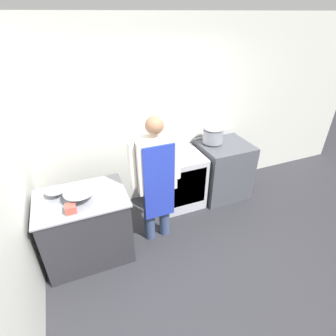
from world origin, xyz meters
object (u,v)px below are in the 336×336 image
object	(u,v)px
person_cook	(156,175)
stove	(223,170)
stock_pot	(213,134)
plastic_tub	(71,209)
fridge_unit	(178,180)
mixing_bowl	(80,196)

from	to	relation	value
person_cook	stove	bearing A→B (deg)	21.67
person_cook	stock_pot	size ratio (longest dim) A/B	5.57
stock_pot	plastic_tub	bearing A→B (deg)	-158.65
fridge_unit	mixing_bowl	world-z (taller)	mixing_bowl
fridge_unit	mixing_bowl	xyz separation A→B (m)	(-1.47, -0.60, 0.52)
stove	person_cook	distance (m)	1.54
fridge_unit	stock_pot	distance (m)	0.88
fridge_unit	mixing_bowl	bearing A→B (deg)	-157.64
stove	fridge_unit	bearing A→B (deg)	176.72
person_cook	plastic_tub	xyz separation A→B (m)	(-1.01, -0.20, -0.05)
mixing_bowl	stock_pot	size ratio (longest dim) A/B	1.10
stove	stock_pot	world-z (taller)	stock_pot
stove	plastic_tub	distance (m)	2.51
person_cook	mixing_bowl	xyz separation A→B (m)	(-0.90, -0.03, -0.04)
stove	plastic_tub	world-z (taller)	plastic_tub
person_cook	stock_pot	world-z (taller)	person_cook
fridge_unit	plastic_tub	size ratio (longest dim) A/B	7.84
plastic_tub	stock_pot	distance (m)	2.35
fridge_unit	person_cook	world-z (taller)	person_cook
person_cook	fridge_unit	bearing A→B (deg)	45.56
person_cook	stock_pot	distance (m)	1.34
stove	fridge_unit	xyz separation A→B (m)	(-0.77, 0.04, -0.03)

